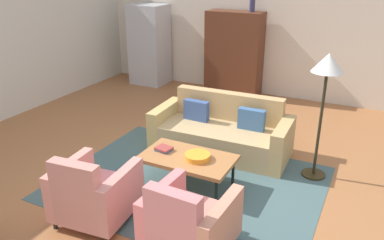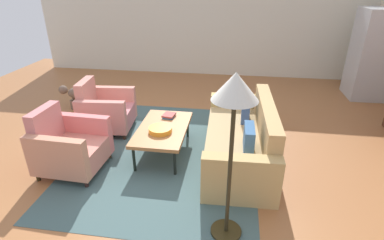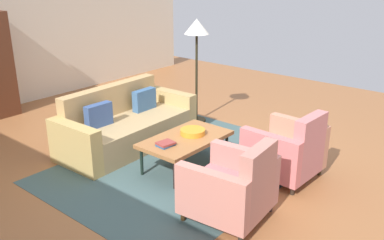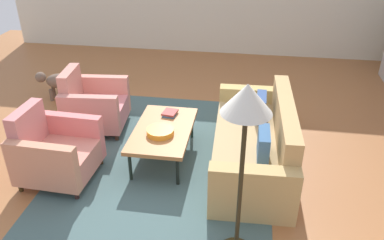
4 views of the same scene
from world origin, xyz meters
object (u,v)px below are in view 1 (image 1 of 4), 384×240
object	(u,v)px
couch	(222,132)
floor_lamp	(327,75)
armchair_left	(93,195)
refrigerator	(150,45)
book_stack	(164,149)
armchair_right	(187,225)
coffee_table	(188,159)
vase_tall	(252,4)
fruit_bowl	(197,156)
cabinet	(234,54)

from	to	relation	value
couch	floor_lamp	xyz separation A→B (m)	(1.45, -0.18, 1.16)
armchair_left	refrigerator	bearing A→B (deg)	110.03
couch	book_stack	distance (m)	1.24
armchair_left	armchair_right	xyz separation A→B (m)	(1.19, -0.00, 0.00)
refrigerator	floor_lamp	distance (m)	5.25
coffee_table	book_stack	world-z (taller)	book_stack
couch	vase_tall	distance (m)	3.22
coffee_table	couch	bearing A→B (deg)	90.14
book_stack	floor_lamp	distance (m)	2.29
book_stack	armchair_left	bearing A→B (deg)	-101.10
coffee_table	fruit_bowl	distance (m)	0.16
coffee_table	refrigerator	size ratio (longest dim) A/B	0.65
vase_tall	armchair_left	bearing A→B (deg)	-90.82
armchair_right	fruit_bowl	bearing A→B (deg)	113.66
couch	book_stack	world-z (taller)	couch
armchair_left	book_stack	bearing A→B (deg)	73.38
fruit_bowl	coffee_table	bearing A→B (deg)	180.00
armchair_left	cabinet	world-z (taller)	cabinet
cabinet	refrigerator	distance (m)	2.10
fruit_bowl	vase_tall	bearing A→B (deg)	99.65
book_stack	vase_tall	distance (m)	4.17
refrigerator	armchair_right	bearing A→B (deg)	-54.33
fruit_bowl	couch	bearing A→B (deg)	96.95
armchair_left	floor_lamp	distance (m)	3.18
fruit_bowl	cabinet	bearing A→B (deg)	104.55
armchair_left	fruit_bowl	bearing A→B (deg)	52.24
couch	armchair_right	xyz separation A→B (m)	(0.60, -2.35, 0.06)
coffee_table	vase_tall	xyz separation A→B (m)	(-0.52, 3.90, 1.56)
refrigerator	floor_lamp	size ratio (longest dim) A/B	1.08
refrigerator	floor_lamp	xyz separation A→B (m)	(4.42, -2.79, 0.52)
fruit_bowl	floor_lamp	xyz separation A→B (m)	(1.31, 1.00, 0.99)
couch	armchair_left	size ratio (longest dim) A/B	2.42
armchair_right	couch	bearing A→B (deg)	106.64
couch	fruit_bowl	size ratio (longest dim) A/B	6.47
coffee_table	refrigerator	distance (m)	4.85
coffee_table	refrigerator	xyz separation A→B (m)	(-2.97, 3.80, 0.54)
armchair_right	book_stack	xyz separation A→B (m)	(-0.96, 1.18, 0.10)
armchair_left	cabinet	size ratio (longest dim) A/B	0.49
armchair_right	refrigerator	xyz separation A→B (m)	(-3.56, 4.96, 0.58)
coffee_table	refrigerator	world-z (taller)	refrigerator
book_stack	floor_lamp	bearing A→B (deg)	28.65
armchair_right	fruit_bowl	world-z (taller)	armchair_right
book_stack	vase_tall	world-z (taller)	vase_tall
cabinet	refrigerator	size ratio (longest dim) A/B	0.97
coffee_table	armchair_left	distance (m)	1.31
coffee_table	book_stack	bearing A→B (deg)	177.84
floor_lamp	vase_tall	bearing A→B (deg)	124.28
armchair_left	coffee_table	bearing A→B (deg)	57.50
refrigerator	armchair_left	bearing A→B (deg)	-64.45
armchair_left	vase_tall	bearing A→B (deg)	83.66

